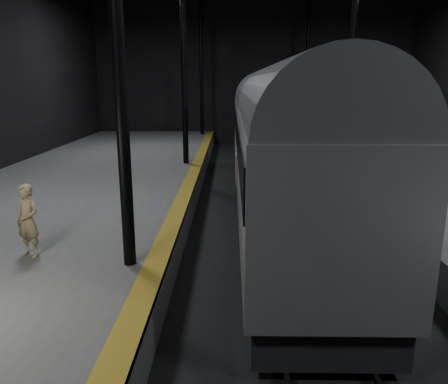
{
  "coord_description": "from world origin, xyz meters",
  "views": [
    {
      "loc": [
        -1.63,
        -12.72,
        4.81
      ],
      "look_at": [
        -1.81,
        -1.63,
        2.0
      ],
      "focal_mm": 35.0,
      "sensor_mm": 36.0,
      "label": 1
    }
  ],
  "objects": [
    {
      "name": "ground",
      "position": [
        0.0,
        0.0,
        0.0
      ],
      "size": [
        44.0,
        44.0,
        0.0
      ],
      "primitive_type": "plane",
      "color": "black",
      "rests_on": "ground"
    },
    {
      "name": "train",
      "position": [
        -0.0,
        3.01,
        2.92
      ],
      "size": [
        2.94,
        19.59,
        5.24
      ],
      "color": "#A1A3A9",
      "rests_on": "ground"
    },
    {
      "name": "woman",
      "position": [
        -6.12,
        -3.61,
        1.83
      ],
      "size": [
        0.71,
        0.59,
        1.65
      ],
      "primitive_type": "imported",
      "rotation": [
        0.0,
        0.0,
        -0.37
      ],
      "color": "#9E8B60",
      "rests_on": "platform_left"
    },
    {
      "name": "track",
      "position": [
        0.0,
        0.0,
        0.07
      ],
      "size": [
        2.4,
        43.0,
        0.24
      ],
      "color": "#3F3328",
      "rests_on": "ground"
    },
    {
      "name": "tactile_strip",
      "position": [
        -3.25,
        0.0,
        1.0
      ],
      "size": [
        0.5,
        43.8,
        0.01
      ],
      "primitive_type": "cube",
      "color": "olive",
      "rests_on": "platform_left"
    },
    {
      "name": "platform_left",
      "position": [
        -7.5,
        0.0,
        0.5
      ],
      "size": [
        9.0,
        43.8,
        1.0
      ],
      "primitive_type": "cube",
      "color": "#51504E",
      "rests_on": "ground"
    }
  ]
}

